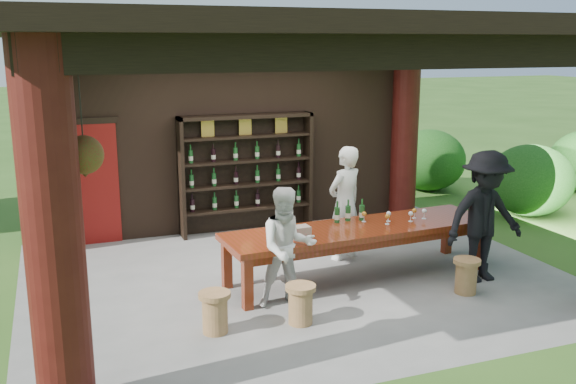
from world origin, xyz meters
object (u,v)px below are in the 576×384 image
object	(u,v)px
guest_man	(485,217)
napkin_basket	(300,232)
guest_woman	(287,247)
host	(345,203)
tasting_table	(360,234)
stool_near_right	(466,275)
stool_near_left	(301,303)
stool_far_left	(215,311)
wine_shelf	(247,174)

from	to	relation	value
guest_man	napkin_basket	world-z (taller)	guest_man
guest_woman	guest_man	world-z (taller)	guest_man
host	guest_woman	xyz separation A→B (m)	(-1.44, -1.39, -0.11)
host	tasting_table	bearing A→B (deg)	56.88
stool_near_right	guest_man	bearing A→B (deg)	34.31
tasting_table	guest_man	bearing A→B (deg)	-23.21
guest_woman	napkin_basket	size ratio (longest dim) A/B	5.84
stool_near_left	host	size ratio (longest dim) A/B	0.27
stool_far_left	guest_man	bearing A→B (deg)	4.98
stool_near_right	guest_woman	xyz separation A→B (m)	(-2.34, 0.45, 0.51)
stool_near_left	stool_near_right	xyz separation A→B (m)	(2.39, 0.12, -0.00)
tasting_table	wine_shelf	bearing A→B (deg)	106.16
wine_shelf	stool_near_left	distance (m)	3.98
stool_near_left	guest_woman	xyz separation A→B (m)	(0.04, 0.56, 0.51)
guest_woman	tasting_table	bearing A→B (deg)	28.49
host	stool_near_right	bearing A→B (deg)	94.20
tasting_table	guest_woman	size ratio (longest dim) A/B	2.58
wine_shelf	guest_man	size ratio (longest dim) A/B	1.27
stool_near_right	host	world-z (taller)	host
guest_man	stool_near_left	bearing A→B (deg)	-171.59
tasting_table	guest_man	distance (m)	1.72
guest_woman	stool_near_left	bearing A→B (deg)	-89.59
tasting_table	host	size ratio (longest dim) A/B	2.25
stool_far_left	tasting_table	bearing A→B (deg)	23.43
wine_shelf	guest_man	distance (m)	4.15
stool_far_left	guest_woman	xyz separation A→B (m)	(1.04, 0.45, 0.50)
wine_shelf	napkin_basket	distance (m)	2.92
stool_near_right	guest_woman	bearing A→B (deg)	169.21
stool_near_right	guest_woman	distance (m)	2.44
guest_man	stool_far_left	bearing A→B (deg)	-175.50
guest_man	stool_near_right	bearing A→B (deg)	-146.17
tasting_table	stool_near_right	size ratio (longest dim) A/B	8.35
stool_near_right	stool_far_left	world-z (taller)	stool_far_left
stool_near_left	guest_woman	bearing A→B (deg)	85.47
wine_shelf	guest_woman	size ratio (longest dim) A/B	1.53
guest_woman	guest_man	distance (m)	2.84
wine_shelf	stool_far_left	world-z (taller)	wine_shelf
tasting_table	stool_near_right	world-z (taller)	tasting_table
host	guest_woman	world-z (taller)	host
stool_near_right	napkin_basket	xyz separation A→B (m)	(-2.02, 0.84, 0.57)
guest_man	guest_woman	bearing A→B (deg)	177.26
guest_woman	napkin_basket	xyz separation A→B (m)	(0.32, 0.40, 0.06)
guest_woman	napkin_basket	world-z (taller)	guest_woman
host	napkin_basket	size ratio (longest dim) A/B	6.68
wine_shelf	stool_near_right	bearing A→B (deg)	-63.59
wine_shelf	guest_woman	bearing A→B (deg)	-98.23
host	guest_man	world-z (taller)	guest_man
wine_shelf	guest_man	bearing A→B (deg)	-55.45
stool_far_left	napkin_basket	xyz separation A→B (m)	(1.36, 0.85, 0.56)
tasting_table	stool_near_right	bearing A→B (deg)	-43.21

